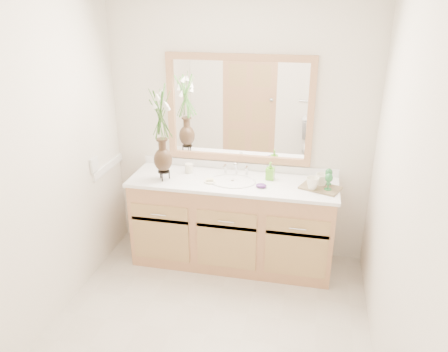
% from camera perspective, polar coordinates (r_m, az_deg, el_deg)
% --- Properties ---
extents(floor, '(2.60, 2.60, 0.00)m').
position_cam_1_polar(floor, '(3.47, -2.34, -19.97)').
color(floor, beige).
rests_on(floor, ground).
extents(wall_back, '(2.40, 0.02, 2.40)m').
position_cam_1_polar(wall_back, '(4.00, 1.98, 5.87)').
color(wall_back, white).
rests_on(wall_back, floor).
extents(wall_front, '(2.40, 0.02, 2.40)m').
position_cam_1_polar(wall_front, '(1.77, -13.94, -18.47)').
color(wall_front, white).
rests_on(wall_front, floor).
extents(wall_left, '(0.02, 2.60, 2.40)m').
position_cam_1_polar(wall_left, '(3.30, -23.32, 0.35)').
color(wall_left, white).
rests_on(wall_left, floor).
extents(wall_right, '(0.02, 2.60, 2.40)m').
position_cam_1_polar(wall_right, '(2.78, 22.05, -3.51)').
color(wall_right, white).
rests_on(wall_right, floor).
extents(vanity, '(1.80, 0.55, 0.80)m').
position_cam_1_polar(vanity, '(4.05, 1.12, -6.19)').
color(vanity, tan).
rests_on(vanity, floor).
extents(counter, '(1.84, 0.57, 0.03)m').
position_cam_1_polar(counter, '(3.87, 1.16, -0.79)').
color(counter, white).
rests_on(counter, vanity).
extents(sink, '(0.38, 0.34, 0.23)m').
position_cam_1_polar(sink, '(3.87, 1.11, -1.42)').
color(sink, white).
rests_on(sink, counter).
extents(mirror, '(1.32, 0.04, 0.97)m').
position_cam_1_polar(mirror, '(3.93, 1.96, 8.65)').
color(mirror, white).
rests_on(mirror, wall_back).
extents(switch_plate, '(0.02, 0.12, 0.12)m').
position_cam_1_polar(switch_plate, '(3.97, -16.59, 1.45)').
color(switch_plate, white).
rests_on(switch_plate, wall_left).
extents(door, '(0.80, 0.03, 2.00)m').
position_cam_1_polar(door, '(2.03, -21.38, -20.59)').
color(door, tan).
rests_on(door, floor).
extents(flower_vase, '(0.19, 0.19, 0.78)m').
position_cam_1_polar(flower_vase, '(3.75, -8.24, 7.05)').
color(flower_vase, black).
rests_on(flower_vase, counter).
extents(tumbler, '(0.07, 0.07, 0.09)m').
position_cam_1_polar(tumbler, '(4.02, -4.62, 1.01)').
color(tumbler, white).
rests_on(tumbler, counter).
extents(soap_dish, '(0.11, 0.11, 0.03)m').
position_cam_1_polar(soap_dish, '(3.82, -1.86, -0.67)').
color(soap_dish, white).
rests_on(soap_dish, counter).
extents(soap_bottle, '(0.07, 0.07, 0.14)m').
position_cam_1_polar(soap_bottle, '(3.88, 6.06, 0.56)').
color(soap_bottle, '#65C42E').
rests_on(soap_bottle, counter).
extents(purple_dish, '(0.10, 0.08, 0.03)m').
position_cam_1_polar(purple_dish, '(3.73, 4.89, -1.25)').
color(purple_dish, '#53256F').
rests_on(purple_dish, counter).
extents(tray, '(0.37, 0.31, 0.02)m').
position_cam_1_polar(tray, '(3.78, 12.45, -1.51)').
color(tray, brown).
rests_on(tray, counter).
extents(mug_left, '(0.11, 0.11, 0.11)m').
position_cam_1_polar(mug_left, '(3.71, 11.48, -0.85)').
color(mug_left, white).
rests_on(mug_left, tray).
extents(mug_right, '(0.14, 0.13, 0.11)m').
position_cam_1_polar(mug_right, '(3.80, 12.68, -0.42)').
color(mug_right, white).
rests_on(mug_right, tray).
extents(goblet_front, '(0.06, 0.06, 0.14)m').
position_cam_1_polar(goblet_front, '(3.70, 13.54, -0.36)').
color(goblet_front, '#236932').
rests_on(goblet_front, tray).
extents(goblet_back, '(0.06, 0.06, 0.14)m').
position_cam_1_polar(goblet_back, '(3.82, 13.52, 0.30)').
color(goblet_back, '#236932').
rests_on(goblet_back, tray).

